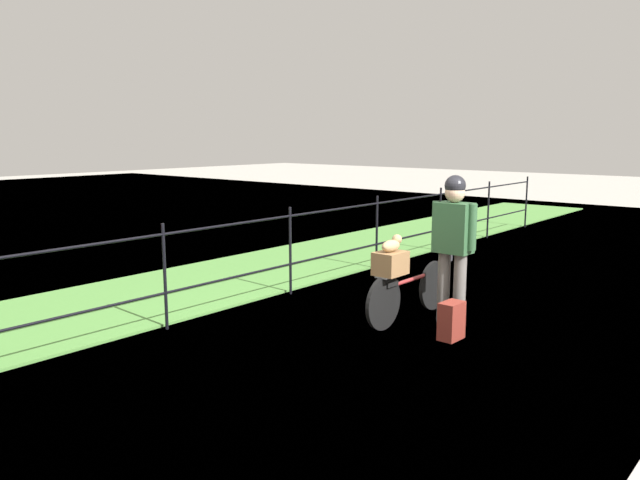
# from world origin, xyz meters

# --- Properties ---
(ground_plane) EXTENTS (60.00, 60.00, 0.00)m
(ground_plane) POSITION_xyz_m (0.00, 0.00, 0.00)
(ground_plane) COLOR #B2ADA3
(grass_strip) EXTENTS (27.00, 2.40, 0.03)m
(grass_strip) POSITION_xyz_m (0.00, 3.61, 0.01)
(grass_strip) COLOR #569342
(grass_strip) RESTS_ON ground
(iron_fence) EXTENTS (18.04, 0.04, 1.18)m
(iron_fence) POSITION_xyz_m (0.00, 2.31, 0.68)
(iron_fence) COLOR black
(iron_fence) RESTS_ON ground
(bicycle_main) EXTENTS (1.67, 0.16, 0.60)m
(bicycle_main) POSITION_xyz_m (1.04, 0.47, 0.32)
(bicycle_main) COLOR black
(bicycle_main) RESTS_ON ground
(wooden_crate) EXTENTS (0.36, 0.28, 0.25)m
(wooden_crate) POSITION_xyz_m (0.65, 0.48, 0.73)
(wooden_crate) COLOR olive
(wooden_crate) RESTS_ON bicycle_main
(terrier_dog) EXTENTS (0.32, 0.14, 0.18)m
(terrier_dog) POSITION_xyz_m (0.67, 0.48, 0.93)
(terrier_dog) COLOR tan
(terrier_dog) RESTS_ON wooden_crate
(cyclist_person) EXTENTS (0.26, 0.54, 1.68)m
(cyclist_person) POSITION_xyz_m (1.20, 0.02, 1.00)
(cyclist_person) COLOR slate
(cyclist_person) RESTS_ON ground
(backpack_on_paving) EXTENTS (0.29, 0.19, 0.40)m
(backpack_on_paving) POSITION_xyz_m (0.72, -0.25, 0.20)
(backpack_on_paving) COLOR maroon
(backpack_on_paving) RESTS_ON ground
(mooring_bollard) EXTENTS (0.20, 0.20, 0.36)m
(mooring_bollard) POSITION_xyz_m (4.37, 1.81, 0.18)
(mooring_bollard) COLOR #38383D
(mooring_bollard) RESTS_ON ground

